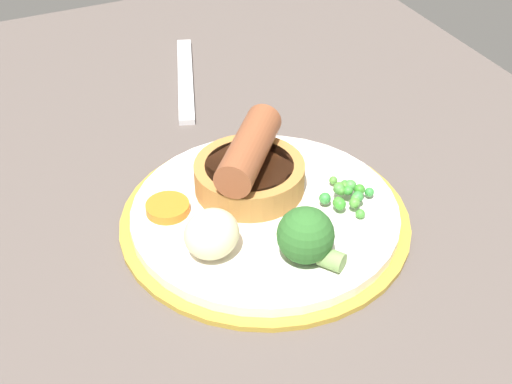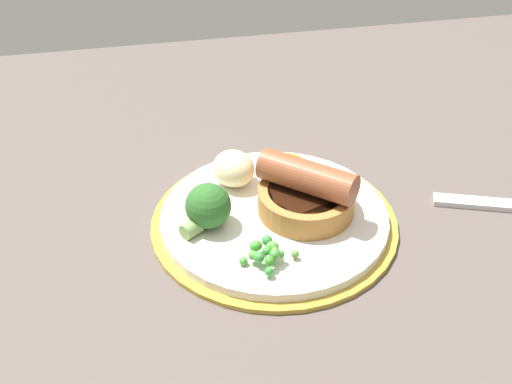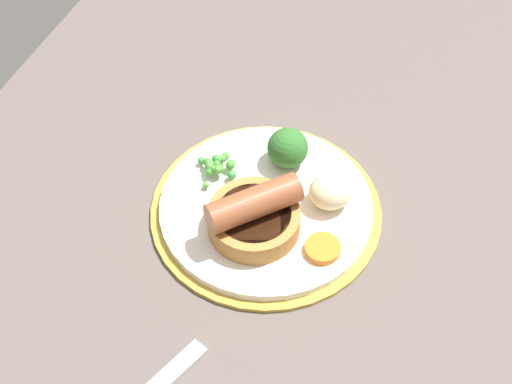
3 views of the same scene
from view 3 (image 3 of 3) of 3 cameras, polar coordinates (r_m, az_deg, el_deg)
name	(u,v)px [view 3 (image 3 of 3)]	position (r cm, az deg, el deg)	size (l,w,h in cm)	color
dining_table	(320,197)	(92.57, 4.31, -0.36)	(110.00, 80.00, 3.00)	#564C47
dinner_plate	(266,210)	(88.63, 0.67, -1.22)	(24.02, 24.02, 1.40)	#B79333
sausage_pudding	(254,215)	(84.57, -0.14, -1.55)	(9.33, 9.33, 5.57)	#AD7538
pea_pile	(218,166)	(90.11, -2.54, 1.75)	(5.42, 4.77, 1.75)	green
broccoli_floret_near	(287,148)	(90.32, 2.11, 2.98)	(5.18, 4.62, 4.35)	#2D6628
potato_chunk_0	(331,191)	(87.11, 4.99, 0.05)	(4.44, 4.06, 3.62)	beige
carrot_slice_3	(323,249)	(84.49, 4.46, -3.78)	(3.59, 3.59, 0.79)	orange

